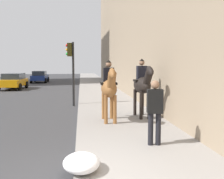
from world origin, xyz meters
name	(u,v)px	position (x,y,z in m)	size (l,w,h in m)	color
sidewalk_slab	(162,178)	(0.00, -1.69, 0.06)	(120.00, 3.38, 0.12)	gray
mounted_horse_near	(109,88)	(4.93, -1.18, 1.39)	(2.15, 0.61, 2.29)	brown
mounted_horse_far	(143,84)	(5.58, -2.59, 1.44)	(2.15, 0.66, 2.35)	black
pedestrian_greeting	(155,108)	(1.90, -2.06, 1.10)	(0.30, 0.43, 1.70)	black
car_mid_lane	(13,81)	(20.21, 5.92, 0.76)	(4.15, 2.08, 1.44)	orange
car_far_lane	(40,77)	(29.23, 4.91, 0.75)	(4.12, 1.90, 1.44)	navy
traffic_light_near_curb	(71,63)	(9.62, 0.34, 2.31)	(0.20, 0.44, 3.41)	black
snow_pile_near	(81,163)	(0.38, -0.15, 0.29)	(0.95, 0.73, 0.33)	white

